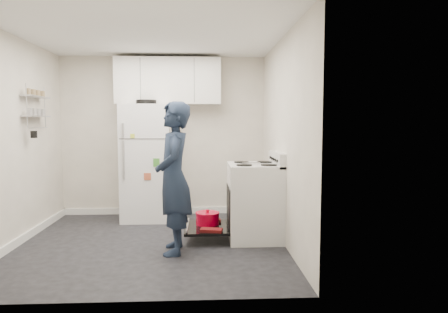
{
  "coord_description": "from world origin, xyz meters",
  "views": [
    {
      "loc": [
        0.64,
        -4.8,
        1.47
      ],
      "look_at": [
        0.89,
        0.1,
        1.05
      ],
      "focal_mm": 32.0,
      "sensor_mm": 36.0,
      "label": 1
    }
  ],
  "objects": [
    {
      "name": "person",
      "position": [
        0.3,
        -0.35,
        0.85
      ],
      "size": [
        0.44,
        0.64,
        1.7
      ],
      "primitive_type": "imported",
      "rotation": [
        0.0,
        0.0,
        -1.51
      ],
      "color": "#192438",
      "rests_on": "ground"
    },
    {
      "name": "room",
      "position": [
        -0.03,
        0.03,
        1.21
      ],
      "size": [
        3.21,
        3.21,
        2.51
      ],
      "color": "black",
      "rests_on": "ground"
    },
    {
      "name": "electric_range",
      "position": [
        1.26,
        0.15,
        0.47
      ],
      "size": [
        0.66,
        0.76,
        1.1
      ],
      "color": "silver",
      "rests_on": "ground"
    },
    {
      "name": "wall_shelf_rack",
      "position": [
        -1.52,
        0.49,
        1.68
      ],
      "size": [
        0.14,
        0.6,
        0.61
      ],
      "color": "#B2B2B7",
      "rests_on": "room"
    },
    {
      "name": "upper_cabinets",
      "position": [
        0.1,
        1.43,
        2.1
      ],
      "size": [
        1.6,
        0.33,
        0.7
      ],
      "primitive_type": "cube",
      "color": "silver",
      "rests_on": "room"
    },
    {
      "name": "open_oven_door",
      "position": [
        0.68,
        0.19,
        0.19
      ],
      "size": [
        0.55,
        0.7,
        0.23
      ],
      "color": "black",
      "rests_on": "ground"
    },
    {
      "name": "refrigerator",
      "position": [
        -0.22,
        1.25,
        0.87
      ],
      "size": [
        0.72,
        0.74,
        1.8
      ],
      "color": "silver",
      "rests_on": "ground"
    }
  ]
}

